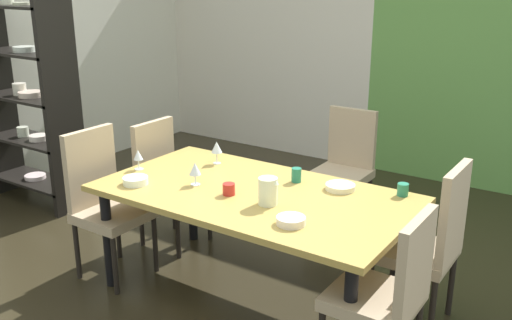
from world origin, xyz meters
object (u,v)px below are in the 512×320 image
(chair_left_far, at_px, (166,177))
(serving_bowl_center, at_px, (135,181))
(wine_glass_left, at_px, (217,148))
(cup_rear, at_px, (229,189))
(dining_table, at_px, (253,202))
(wine_glass_east, at_px, (138,156))
(cup_near_shelf, at_px, (403,190))
(chair_right_near, at_px, (389,290))
(wine_glass_corner, at_px, (195,169))
(chair_right_far, at_px, (430,240))
(chair_head_far, at_px, (345,163))
(display_shelf, at_px, (27,97))
(serving_bowl_front, at_px, (340,187))
(cup_north, at_px, (296,175))
(pitcher_south, at_px, (268,191))
(chair_left_near, at_px, (104,198))
(serving_bowl_near_window, at_px, (291,221))

(chair_left_far, xyz_separation_m, serving_bowl_center, (0.33, -0.64, 0.23))
(chair_left_far, height_order, wine_glass_left, chair_left_far)
(cup_rear, bearing_deg, dining_table, 55.14)
(wine_glass_east, distance_m, cup_near_shelf, 1.80)
(chair_right_near, relative_size, wine_glass_corner, 6.42)
(chair_right_far, bearing_deg, cup_rear, 111.36)
(chair_head_far, height_order, wine_glass_left, chair_head_far)
(cup_near_shelf, bearing_deg, wine_glass_east, -162.17)
(chair_right_near, xyz_separation_m, chair_right_far, (0.01, 0.62, 0.02))
(display_shelf, bearing_deg, chair_head_far, 23.22)
(serving_bowl_front, bearing_deg, chair_head_far, 113.62)
(wine_glass_east, bearing_deg, chair_left_far, 107.87)
(dining_table, bearing_deg, cup_north, 65.70)
(chair_right_near, bearing_deg, serving_bowl_center, 90.37)
(dining_table, distance_m, cup_north, 0.35)
(chair_head_far, relative_size, serving_bowl_front, 5.26)
(wine_glass_corner, distance_m, serving_bowl_front, 0.94)
(display_shelf, xyz_separation_m, pitcher_south, (2.85, -0.39, -0.17))
(dining_table, height_order, wine_glass_corner, wine_glass_corner)
(pitcher_south, bearing_deg, chair_left_far, 160.34)
(dining_table, bearing_deg, chair_left_far, 163.30)
(cup_rear, distance_m, cup_near_shelf, 1.08)
(dining_table, height_order, chair_left_near, chair_left_near)
(wine_glass_left, xyz_separation_m, cup_rear, (0.44, -0.45, -0.08))
(wine_glass_east, height_order, cup_north, wine_glass_east)
(wine_glass_east, distance_m, cup_rear, 0.82)
(serving_bowl_center, bearing_deg, cup_rear, 17.11)
(chair_right_far, height_order, chair_left_near, chair_left_near)
(wine_glass_corner, height_order, cup_north, wine_glass_corner)
(chair_right_far, bearing_deg, pitcher_south, 117.36)
(chair_right_near, distance_m, wine_glass_east, 1.98)
(chair_left_far, bearing_deg, cup_north, 89.57)
(dining_table, distance_m, cup_rear, 0.19)
(wine_glass_east, distance_m, wine_glass_left, 0.56)
(wine_glass_corner, bearing_deg, cup_north, 38.83)
(chair_left_near, relative_size, wine_glass_corner, 6.98)
(chair_left_near, xyz_separation_m, display_shelf, (-1.61, 0.58, 0.43))
(wine_glass_corner, relative_size, serving_bowl_front, 0.79)
(serving_bowl_center, relative_size, pitcher_south, 0.98)
(wine_glass_corner, xyz_separation_m, serving_bowl_front, (0.82, 0.45, -0.09))
(chair_head_far, distance_m, wine_glass_corner, 1.58)
(chair_right_far, distance_m, chair_left_near, 2.18)
(pitcher_south, bearing_deg, display_shelf, 172.15)
(cup_near_shelf, distance_m, pitcher_south, 0.85)
(chair_right_near, height_order, display_shelf, display_shelf)
(cup_rear, bearing_deg, wine_glass_east, 177.43)
(chair_left_near, bearing_deg, chair_right_near, 90.00)
(wine_glass_east, xyz_separation_m, wine_glass_corner, (0.53, -0.02, 0.00))
(chair_head_far, height_order, serving_bowl_front, chair_head_far)
(wine_glass_left, distance_m, serving_bowl_near_window, 1.17)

